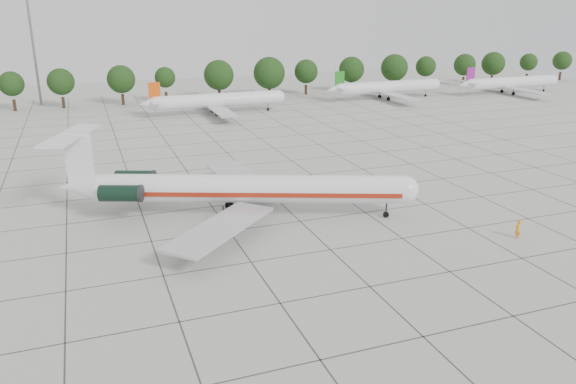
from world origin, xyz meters
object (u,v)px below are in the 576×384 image
Objects in this scene: bg_airliner_c at (218,101)px; bg_airliner_d at (387,87)px; ground_crew at (518,229)px; main_airliner at (231,188)px; floodlight_mast at (33,43)px; bg_airliner_e at (511,83)px.

bg_airliner_c is 45.01m from bg_airliner_d.
bg_airliner_d reaches higher than ground_crew.
bg_airliner_c is at bearing 99.34° from main_airliner.
main_airliner is 1.52× the size of floodlight_mast.
bg_airliner_c is 1.00× the size of bg_airliner_d.
main_airliner is at bearing -145.91° from bg_airliner_e.
floodlight_mast is at bearing 165.42° from bg_airliner_d.
ground_crew is 78.50m from bg_airliner_c.
bg_airliner_d is at bearing 174.04° from bg_airliner_e.
bg_airliner_e is at bearing -12.02° from floodlight_mast.
ground_crew is 115.66m from floodlight_mast.
bg_airliner_c is 79.95m from bg_airliner_e.
floodlight_mast is at bearing 167.98° from bg_airliner_e.
bg_airliner_c reaches higher than ground_crew.
bg_airliner_e is at bearing -5.96° from bg_airliner_d.
bg_airliner_c is at bearing -35.83° from floodlight_mast.
bg_airliner_d is (44.70, 5.30, 0.00)m from bg_airliner_c.
bg_airliner_d is (57.93, 66.73, -0.40)m from main_airliner.
bg_airliner_d is at bearing 70.54° from main_airliner.
ground_crew is at bearing -111.38° from bg_airliner_d.
bg_airliner_e is 1.11× the size of floodlight_mast.
ground_crew is at bearing -10.72° from main_airliner.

